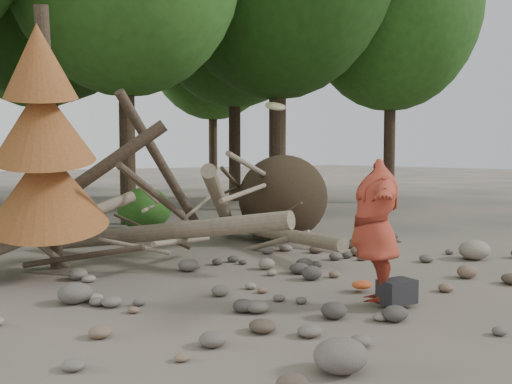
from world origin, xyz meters
TOP-DOWN VIEW (x-y plane):
  - ground at (0.00, 0.00)m, footprint 120.00×120.00m
  - deadfall_pile at (2.02, 4.24)m, footprint 8.55×5.24m
  - dead_conifer at (-3.12, 3.37)m, footprint 2.06×2.16m
  - bush_mid at (0.80, 7.80)m, footprint 1.40×1.40m
  - bush_right at (5.00, 7.00)m, footprint 2.00×2.00m
  - frisbee_thrower at (-0.18, -0.82)m, footprint 2.54×1.98m
  - backpack at (-0.00, -1.04)m, footprint 0.50×0.37m
  - cloth_green at (0.21, -0.98)m, footprint 0.42×0.35m
  - cloth_orange at (0.27, -0.20)m, footprint 0.33×0.27m
  - boulder_front_left at (-2.19, -2.14)m, footprint 0.53×0.48m
  - boulder_mid_right at (3.89, 0.21)m, footprint 0.62×0.56m
  - boulder_mid_left at (-3.26, 1.75)m, footprint 0.47×0.42m

SIDE VIEW (x-z plane):
  - ground at x=0.00m, z-range 0.00..0.00m
  - cloth_orange at x=0.27m, z-range 0.00..0.12m
  - cloth_green at x=0.21m, z-range 0.00..0.16m
  - boulder_mid_left at x=-3.26m, z-range 0.00..0.28m
  - backpack at x=0.00m, z-range 0.00..0.31m
  - boulder_front_left at x=-2.19m, z-range 0.00..0.32m
  - boulder_mid_right at x=3.89m, z-range 0.00..0.37m
  - bush_mid at x=0.80m, z-range 0.00..1.12m
  - bush_right at x=5.00m, z-range 0.00..1.60m
  - deadfall_pile at x=2.02m, z-range -0.70..2.60m
  - frisbee_thrower at x=-0.18m, z-range -0.28..2.31m
  - dead_conifer at x=-3.12m, z-range -0.06..4.29m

